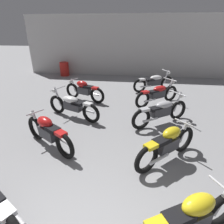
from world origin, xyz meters
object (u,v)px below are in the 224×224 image
motorcycle_right_row_0 (190,220)px  motorcycle_right_row_1 (168,144)px  motorcycle_left_row_1 (48,132)px  motorcycle_right_row_2 (161,111)px  motorcycle_left_row_2 (73,105)px  motorcycle_right_row_3 (158,94)px  oil_drum (64,69)px  motorcycle_left_row_3 (84,90)px  motorcycle_right_row_4 (154,82)px

motorcycle_right_row_0 → motorcycle_right_row_1: 1.83m
motorcycle_left_row_1 → motorcycle_right_row_2: motorcycle_right_row_2 is taller
motorcycle_left_row_2 → motorcycle_right_row_2: (2.93, -0.07, 0.00)m
motorcycle_right_row_3 → oil_drum: 6.96m
motorcycle_left_row_3 → motorcycle_right_row_4: size_ratio=0.94×
motorcycle_left_row_1 → motorcycle_right_row_2: bearing=30.3°
motorcycle_right_row_1 → motorcycle_right_row_3: (0.07, 3.55, -0.01)m
motorcycle_right_row_4 → motorcycle_right_row_3: bearing=-89.1°
motorcycle_left_row_1 → motorcycle_right_row_3: motorcycle_right_row_3 is taller
motorcycle_right_row_3 → motorcycle_left_row_2: bearing=-151.3°
motorcycle_right_row_4 → motorcycle_left_row_1: bearing=-119.7°
motorcycle_right_row_3 → motorcycle_right_row_4: bearing=90.9°
motorcycle_right_row_0 → motorcycle_left_row_3: bearing=119.1°
motorcycle_left_row_1 → motorcycle_right_row_2: size_ratio=0.94×
motorcycle_left_row_1 → motorcycle_right_row_1: bearing=-2.6°
motorcycle_left_row_2 → motorcycle_left_row_1: bearing=-90.9°
motorcycle_left_row_1 → oil_drum: 8.08m
motorcycle_right_row_1 → motorcycle_left_row_2: bearing=146.3°
motorcycle_left_row_3 → motorcycle_left_row_1: bearing=-89.4°
motorcycle_right_row_2 → oil_drum: (-5.47, 5.95, -0.03)m
motorcycle_left_row_3 → oil_drum: 4.90m
motorcycle_left_row_1 → motorcycle_right_row_3: bearing=48.8°
motorcycle_left_row_2 → motorcycle_left_row_3: (-0.06, 1.66, 0.01)m
motorcycle_right_row_3 → motorcycle_right_row_0: bearing=-90.1°
motorcycle_right_row_0 → motorcycle_right_row_1: (-0.06, 1.83, 0.00)m
motorcycle_right_row_2 → oil_drum: size_ratio=2.16×
motorcycle_right_row_1 → motorcycle_right_row_4: 5.34m
motorcycle_left_row_3 → motorcycle_right_row_3: (3.02, -0.04, -0.01)m
motorcycle_left_row_1 → motorcycle_left_row_2: (0.03, 1.80, -0.01)m
motorcycle_right_row_2 → motorcycle_right_row_4: bearing=89.9°
motorcycle_right_row_0 → motorcycle_right_row_3: (0.01, 5.38, -0.01)m
motorcycle_left_row_3 → motorcycle_right_row_1: bearing=-50.6°
motorcycle_right_row_4 → motorcycle_right_row_2: bearing=-90.1°
motorcycle_left_row_3 → motorcycle_right_row_4: bearing=30.2°
motorcycle_left_row_2 → motorcycle_right_row_3: bearing=28.7°
motorcycle_right_row_1 → motorcycle_right_row_3: bearing=88.9°
motorcycle_left_row_3 → motorcycle_right_row_2: bearing=-30.0°
motorcycle_right_row_3 → motorcycle_right_row_4: size_ratio=0.89×
motorcycle_right_row_0 → motorcycle_right_row_1: same height
motorcycle_left_row_2 → motorcycle_right_row_4: size_ratio=1.03×
motorcycle_left_row_3 → motorcycle_right_row_0: (3.02, -5.43, 0.00)m
motorcycle_left_row_3 → motorcycle_right_row_4: (3.00, 1.74, -0.01)m
motorcycle_right_row_0 → motorcycle_right_row_2: (-0.03, 3.70, -0.01)m
oil_drum → motorcycle_right_row_3: bearing=-37.8°
motorcycle_right_row_0 → oil_drum: bearing=119.7°
motorcycle_left_row_3 → motorcycle_right_row_3: 3.02m
motorcycle_right_row_1 → motorcycle_right_row_4: motorcycle_right_row_4 is taller
motorcycle_left_row_1 → motorcycle_right_row_3: 4.54m
motorcycle_left_row_2 → oil_drum: size_ratio=2.41×
motorcycle_left_row_3 → motorcycle_right_row_1: size_ratio=1.25×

